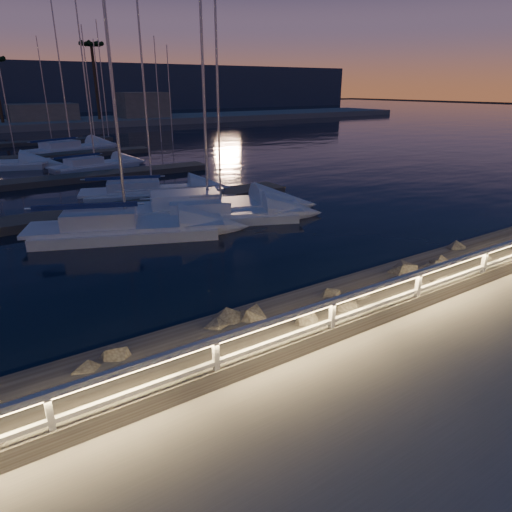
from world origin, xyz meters
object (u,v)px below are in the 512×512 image
at_px(sailboat_c, 203,206).
at_px(guard_rail, 295,323).
at_px(sailboat_b, 122,227).
at_px(sailboat_g, 93,165).
at_px(sailboat_h, 148,191).
at_px(sailboat_d, 216,213).
at_px(sailboat_l, 69,148).

bearing_deg(sailboat_c, guard_rail, -91.28).
xyz_separation_m(sailboat_b, sailboat_g, (3.58, 17.88, -0.06)).
xyz_separation_m(sailboat_b, sailboat_h, (3.66, 6.38, -0.05)).
relative_size(guard_rail, sailboat_b, 3.17).
bearing_deg(sailboat_c, sailboat_d, -67.85).
distance_m(sailboat_c, sailboat_g, 16.68).
distance_m(sailboat_b, sailboat_l, 29.30).
bearing_deg(sailboat_l, guard_rail, -116.99).
xyz_separation_m(guard_rail, sailboat_l, (4.34, 41.07, -0.94)).
xyz_separation_m(sailboat_c, sailboat_l, (-0.28, 27.77, -0.02)).
bearing_deg(sailboat_g, sailboat_d, -99.36).
bearing_deg(sailboat_d, sailboat_c, 117.68).
height_order(guard_rail, sailboat_b, sailboat_b).
bearing_deg(sailboat_d, sailboat_g, 116.81).
height_order(guard_rail, sailboat_d, sailboat_d).
bearing_deg(sailboat_c, sailboat_g, 111.21).
distance_m(sailboat_d, sailboat_h, 6.45).
bearing_deg(sailboat_g, sailboat_l, 73.73).
bearing_deg(sailboat_c, sailboat_b, -147.09).
xyz_separation_m(sailboat_h, sailboat_l, (0.61, 22.61, 0.03)).
bearing_deg(sailboat_g, guard_rail, -109.71).
xyz_separation_m(sailboat_b, sailboat_l, (4.26, 28.99, -0.02)).
bearing_deg(sailboat_h, sailboat_b, -100.49).
distance_m(sailboat_g, sailboat_h, 11.50).
bearing_deg(guard_rail, sailboat_h, 78.56).
height_order(guard_rail, sailboat_g, sailboat_g).
xyz_separation_m(sailboat_b, sailboat_c, (4.54, 1.22, 0.01)).
height_order(sailboat_b, sailboat_g, sailboat_b).
distance_m(sailboat_h, sailboat_l, 22.62).
xyz_separation_m(guard_rail, sailboat_h, (3.74, 18.46, -0.97)).
xyz_separation_m(guard_rail, sailboat_c, (4.63, 13.31, -0.91)).
relative_size(sailboat_b, sailboat_g, 1.17).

